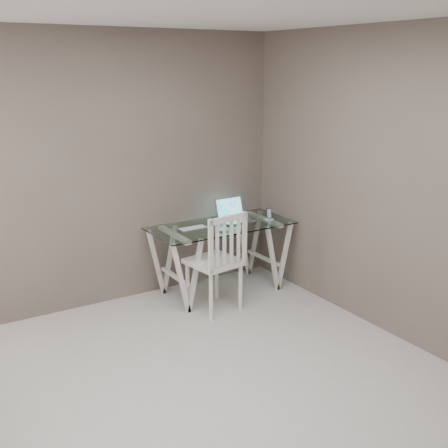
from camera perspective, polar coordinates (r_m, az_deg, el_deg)
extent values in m
plane|color=#B6B3AE|center=(4.16, -1.11, -18.67)|extent=(4.50, 4.50, 0.00)
cube|color=white|center=(3.44, -1.36, 21.57)|extent=(4.00, 4.50, 0.02)
cube|color=#63564E|center=(5.57, -13.13, 5.07)|extent=(4.00, 0.02, 2.70)
cube|color=#63564E|center=(4.87, 19.52, 3.02)|extent=(0.02, 4.50, 2.70)
cube|color=silver|center=(5.86, -0.30, -0.14)|extent=(1.50, 0.70, 0.01)
cube|color=silver|center=(5.72, -5.01, -4.58)|extent=(0.24, 0.62, 0.72)
cube|color=silver|center=(6.26, 4.01, -2.72)|extent=(0.24, 0.62, 0.72)
cube|color=silver|center=(5.51, -1.04, -3.86)|extent=(0.52, 0.52, 0.04)
cylinder|color=silver|center=(5.37, -1.32, -7.41)|extent=(0.04, 0.04, 0.47)
cylinder|color=silver|center=(5.59, 1.69, -6.43)|extent=(0.04, 0.04, 0.47)
cylinder|color=silver|center=(5.64, -3.71, -6.24)|extent=(0.04, 0.04, 0.47)
cylinder|color=silver|center=(5.85, -0.75, -5.37)|extent=(0.04, 0.04, 0.47)
cube|color=silver|center=(5.28, 0.41, -1.83)|extent=(0.46, 0.10, 0.52)
cube|color=#B8B8BD|center=(5.98, 1.31, 0.34)|extent=(0.34, 0.24, 0.02)
cube|color=#19D899|center=(6.07, 0.54, 1.71)|extent=(0.34, 0.08, 0.22)
cube|color=silver|center=(5.73, -3.20, -0.43)|extent=(0.30, 0.13, 0.01)
ellipsoid|color=white|center=(5.64, -0.01, -0.53)|extent=(0.11, 0.06, 0.03)
cube|color=white|center=(6.06, 4.62, 0.50)|extent=(0.07, 0.07, 0.02)
cube|color=black|center=(6.05, 4.58, 1.08)|extent=(0.06, 0.03, 0.11)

